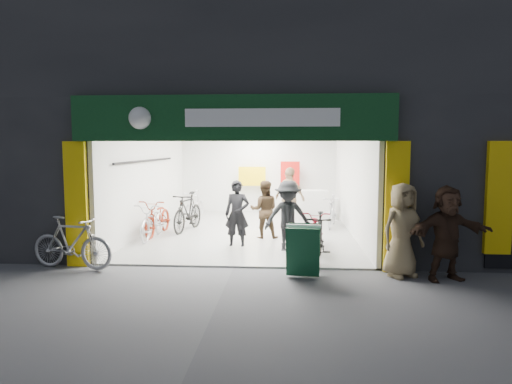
# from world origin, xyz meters

# --- Properties ---
(ground) EXTENTS (60.00, 60.00, 0.00)m
(ground) POSITION_xyz_m (0.00, 0.00, 0.00)
(ground) COLOR #56565B
(ground) RESTS_ON ground
(building) EXTENTS (17.00, 10.27, 8.00)m
(building) POSITION_xyz_m (0.91, 4.99, 4.31)
(building) COLOR #232326
(building) RESTS_ON ground
(bike_left_front) EXTENTS (0.67, 1.90, 1.00)m
(bike_left_front) POSITION_xyz_m (-2.50, 2.74, 0.50)
(bike_left_front) COLOR silver
(bike_left_front) RESTS_ON ground
(bike_left_midfront) EXTENTS (0.91, 2.00, 1.16)m
(bike_left_midfront) POSITION_xyz_m (-1.80, 3.89, 0.58)
(bike_left_midfront) COLOR black
(bike_left_midfront) RESTS_ON ground
(bike_left_midback) EXTENTS (0.77, 2.00, 1.04)m
(bike_left_midback) POSITION_xyz_m (-2.50, 3.26, 0.52)
(bike_left_midback) COLOR maroon
(bike_left_midback) RESTS_ON ground
(bike_left_back) EXTENTS (0.81, 1.75, 1.02)m
(bike_left_back) POSITION_xyz_m (-2.06, 5.99, 0.51)
(bike_left_back) COLOR silver
(bike_left_back) RESTS_ON ground
(bike_right_front) EXTENTS (0.70, 1.83, 1.07)m
(bike_right_front) POSITION_xyz_m (1.80, 0.60, 0.53)
(bike_right_front) COLOR black
(bike_right_front) RESTS_ON ground
(bike_right_mid) EXTENTS (0.68, 1.83, 0.95)m
(bike_right_mid) POSITION_xyz_m (1.80, 1.96, 0.48)
(bike_right_mid) COLOR maroon
(bike_right_mid) RESTS_ON ground
(bike_right_back) EXTENTS (0.81, 1.74, 1.01)m
(bike_right_back) POSITION_xyz_m (2.48, 4.84, 0.51)
(bike_right_back) COLOR #B6B5BA
(bike_right_back) RESTS_ON ground
(parked_bike) EXTENTS (1.87, 0.83, 1.09)m
(parked_bike) POSITION_xyz_m (-3.27, -0.30, 0.54)
(parked_bike) COLOR #A2A2A6
(parked_bike) RESTS_ON ground
(customer_a) EXTENTS (0.64, 0.45, 1.67)m
(customer_a) POSITION_xyz_m (-0.13, 1.93, 0.83)
(customer_a) COLOR black
(customer_a) RESTS_ON ground
(customer_b) EXTENTS (0.79, 0.63, 1.58)m
(customer_b) POSITION_xyz_m (0.48, 3.01, 0.79)
(customer_b) COLOR #352618
(customer_b) RESTS_ON ground
(customer_c) EXTENTS (1.11, 0.67, 1.69)m
(customer_c) POSITION_xyz_m (1.12, 1.52, 0.85)
(customer_c) COLOR black
(customer_c) RESTS_ON ground
(customer_d) EXTENTS (1.13, 1.06, 1.87)m
(customer_d) POSITION_xyz_m (1.18, 4.62, 0.94)
(customer_d) COLOR #9C7D5A
(customer_d) RESTS_ON ground
(pedestrian_near) EXTENTS (1.04, 0.90, 1.81)m
(pedestrian_near) POSITION_xyz_m (3.30, -0.37, 0.90)
(pedestrian_near) COLOR #8F7953
(pedestrian_near) RESTS_ON ground
(pedestrian_far) EXTENTS (1.74, 0.96, 1.79)m
(pedestrian_far) POSITION_xyz_m (4.06, -0.58, 0.89)
(pedestrian_far) COLOR #352218
(pedestrian_far) RESTS_ON ground
(sandwich_board) EXTENTS (0.69, 0.70, 0.97)m
(sandwich_board) POSITION_xyz_m (1.41, -0.50, 0.54)
(sandwich_board) COLOR #104226
(sandwich_board) RESTS_ON ground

